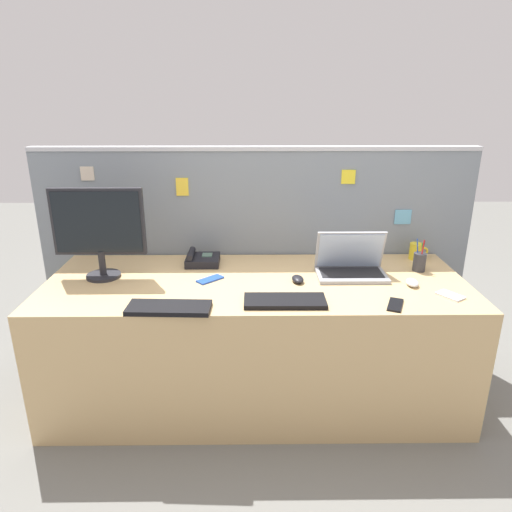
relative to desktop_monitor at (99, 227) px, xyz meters
name	(u,v)px	position (x,y,z in m)	size (l,w,h in m)	color
ground_plane	(256,394)	(0.83, -0.07, -0.99)	(10.00, 10.00, 0.00)	slate
desk	(256,340)	(0.83, -0.07, -0.64)	(2.23, 0.83, 0.71)	tan
cubicle_divider	(255,257)	(0.83, 0.39, -0.31)	(2.62, 0.08, 1.36)	gray
desktop_monitor	(99,227)	(0.00, 0.00, 0.00)	(0.48, 0.18, 0.48)	#232328
laptop	(351,264)	(1.34, 0.01, -0.22)	(0.37, 0.23, 0.24)	#9EA0A8
desk_phone	(202,259)	(0.51, 0.19, -0.25)	(0.19, 0.18, 0.08)	black
keyboard_main	(285,301)	(0.96, -0.35, -0.27)	(0.39, 0.16, 0.02)	black
keyboard_spare	(169,308)	(0.42, -0.42, -0.27)	(0.38, 0.15, 0.02)	black
computer_mouse_right_hand	(298,279)	(1.04, -0.09, -0.26)	(0.06, 0.10, 0.03)	black
computer_mouse_left_hand	(412,283)	(1.63, -0.14, -0.26)	(0.06, 0.10, 0.03)	silver
pen_cup	(419,261)	(1.74, 0.07, -0.22)	(0.07, 0.07, 0.18)	#333338
cell_phone_black_slab	(395,305)	(1.47, -0.38, -0.27)	(0.06, 0.15, 0.01)	black
cell_phone_white_slab	(450,295)	(1.78, -0.28, -0.27)	(0.08, 0.12, 0.01)	silver
cell_phone_blue_case	(210,279)	(0.58, -0.06, -0.27)	(0.06, 0.15, 0.01)	blue
coffee_mug	(416,251)	(1.78, 0.26, -0.23)	(0.11, 0.07, 0.10)	yellow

